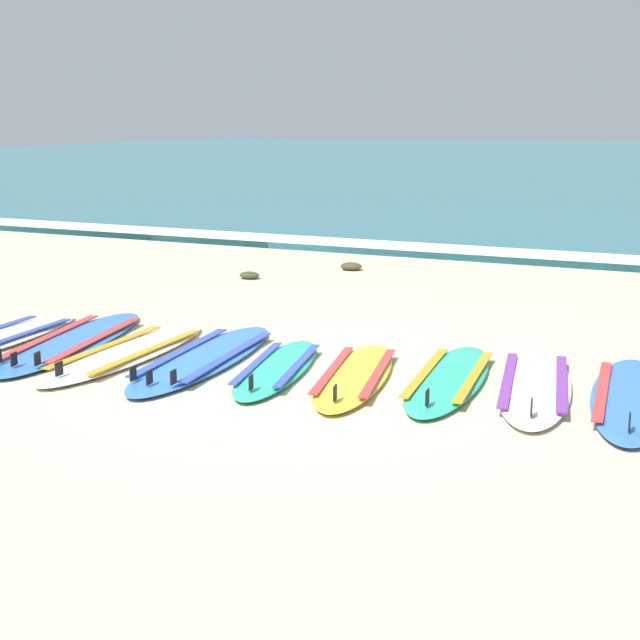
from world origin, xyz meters
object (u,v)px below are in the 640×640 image
surfboard_4 (277,368)px  surfboard_7 (534,385)px  surfboard_3 (205,358)px  surfboard_1 (73,341)px  surfboard_6 (449,378)px  surfboard_8 (631,397)px  surfboard_2 (127,353)px  surfboard_5 (355,375)px

surfboard_4 → surfboard_7: size_ratio=0.86×
surfboard_3 → surfboard_4: 0.72m
surfboard_1 → surfboard_7: same height
surfboard_1 → surfboard_6: bearing=4.2°
surfboard_1 → surfboard_4: size_ratio=1.33×
surfboard_1 → surfboard_7: (4.16, 0.35, -0.00)m
surfboard_1 → surfboard_8: 4.88m
surfboard_4 → surfboard_8: size_ratio=0.85×
surfboard_3 → surfboard_2: bearing=-169.1°
surfboard_3 → surfboard_7: (2.75, 0.35, -0.00)m
surfboard_4 → surfboard_7: bearing=10.7°
surfboard_2 → surfboard_1: bearing=169.1°
surfboard_1 → surfboard_3: bearing=0.1°
surfboard_3 → surfboard_8: 3.48m
surfboard_3 → surfboard_7: size_ratio=1.11×
surfboard_1 → surfboard_6: size_ratio=1.21×
surfboard_1 → surfboard_5: size_ratio=1.25×
surfboard_7 → surfboard_5: bearing=-166.9°
surfboard_1 → surfboard_2: 0.71m
surfboard_2 → surfboard_5: size_ratio=1.13×
surfboard_1 → surfboard_2: same height
surfboard_6 → surfboard_7: 0.66m
surfboard_4 → surfboard_5: bearing=5.9°
surfboard_2 → surfboard_6: same height
surfboard_2 → surfboard_7: 3.49m
surfboard_5 → surfboard_7: 1.40m
surfboard_5 → surfboard_6: 0.74m
surfboard_3 → surfboard_6: same height
surfboard_6 → surfboard_8: (1.37, 0.08, -0.00)m
surfboard_2 → surfboard_7: (3.45, 0.48, 0.00)m
surfboard_4 → surfboard_7: same height
surfboard_3 → surfboard_8: same height
surfboard_2 → surfboard_7: size_ratio=1.04×
surfboard_1 → surfboard_7: 4.17m
surfboard_7 → surfboard_8: 0.71m
surfboard_6 → surfboard_5: bearing=-162.5°
surfboard_6 → surfboard_7: size_ratio=0.95×
surfboard_6 → surfboard_8: same height
surfboard_1 → surfboard_8: size_ratio=1.14×
surfboard_3 → surfboard_7: 2.77m
surfboard_1 → surfboard_3: 1.41m
surfboard_4 → surfboard_3: bearing=177.0°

